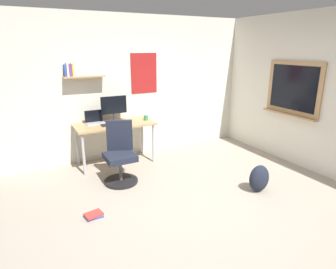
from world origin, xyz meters
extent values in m
plane|color=#9E9384|center=(0.00, 0.00, 0.00)|extent=(5.20, 5.20, 0.00)
cube|color=silver|center=(0.00, 2.45, 1.30)|extent=(5.00, 0.10, 2.60)
cube|color=tan|center=(-0.84, 2.30, 1.55)|extent=(0.68, 0.20, 0.02)
cube|color=#A51E1E|center=(0.29, 2.39, 1.55)|extent=(0.52, 0.01, 0.74)
cube|color=#3851B2|center=(-1.14, 2.33, 1.66)|extent=(0.03, 0.14, 0.19)
cube|color=silver|center=(-1.10, 2.33, 1.67)|extent=(0.03, 0.14, 0.22)
cube|color=#7A3D99|center=(-1.06, 2.33, 1.66)|extent=(0.04, 0.14, 0.20)
cube|color=gold|center=(-1.02, 2.33, 1.67)|extent=(0.03, 0.14, 0.21)
cube|color=silver|center=(2.45, 0.00, 1.30)|extent=(0.10, 5.00, 2.60)
cube|color=tan|center=(2.38, 0.72, 1.35)|extent=(0.04, 1.10, 0.90)
cube|color=black|center=(2.37, 0.72, 1.35)|extent=(0.01, 0.94, 0.76)
cube|color=tan|center=(2.34, 0.72, 0.89)|extent=(0.12, 1.10, 0.03)
cube|color=tan|center=(-0.44, 2.05, 0.73)|extent=(1.36, 0.64, 0.03)
cylinder|color=#B7B7BC|center=(-1.06, 1.79, 0.36)|extent=(0.04, 0.04, 0.71)
cylinder|color=#B7B7BC|center=(0.19, 1.79, 0.36)|extent=(0.04, 0.04, 0.71)
cylinder|color=#B7B7BC|center=(-1.06, 2.31, 0.36)|extent=(0.04, 0.04, 0.71)
cylinder|color=#B7B7BC|center=(0.19, 2.31, 0.36)|extent=(0.04, 0.04, 0.71)
cylinder|color=black|center=(-0.62, 1.25, 0.02)|extent=(0.52, 0.52, 0.04)
cylinder|color=#4C4C51|center=(-0.62, 1.25, 0.21)|extent=(0.05, 0.05, 0.34)
cube|color=#1E2333|center=(-0.62, 1.25, 0.42)|extent=(0.44, 0.44, 0.09)
cube|color=#1E2333|center=(-0.55, 1.44, 0.71)|extent=(0.40, 0.21, 0.48)
cube|color=#ADAFB5|center=(-0.74, 2.16, 0.75)|extent=(0.31, 0.21, 0.02)
cube|color=black|center=(-0.74, 2.26, 0.87)|extent=(0.31, 0.01, 0.21)
cylinder|color=#38383D|center=(-0.40, 2.16, 0.75)|extent=(0.17, 0.17, 0.01)
cylinder|color=#38383D|center=(-0.40, 2.16, 0.83)|extent=(0.03, 0.03, 0.14)
cube|color=black|center=(-0.40, 2.15, 1.05)|extent=(0.46, 0.02, 0.31)
cube|color=black|center=(-0.50, 1.97, 0.75)|extent=(0.37, 0.13, 0.02)
ellipsoid|color=#262628|center=(-0.22, 1.97, 0.76)|extent=(0.10, 0.06, 0.03)
cylinder|color=#338C4C|center=(0.15, 2.02, 0.79)|extent=(0.08, 0.08, 0.09)
ellipsoid|color=#1E2333|center=(1.07, 0.05, 0.20)|extent=(0.32, 0.22, 0.40)
cube|color=#3851B2|center=(-1.23, 0.49, 0.01)|extent=(0.21, 0.15, 0.03)
cube|color=#C63833|center=(-1.24, 0.48, 0.04)|extent=(0.23, 0.19, 0.03)
camera|label=1|loc=(-1.87, -2.73, 2.04)|focal=30.95mm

